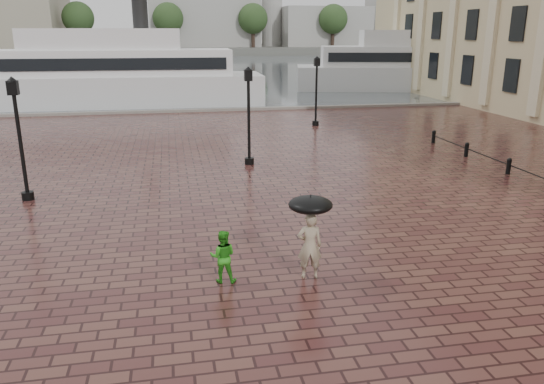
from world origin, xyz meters
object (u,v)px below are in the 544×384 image
at_px(ferry_far, 419,66).
at_px(adult_pedestrian, 310,246).
at_px(child_pedestrian, 223,256).
at_px(street_lamps, 152,108).
at_px(ferry_near, 106,74).

bearing_deg(ferry_far, adult_pedestrian, -105.51).
distance_m(adult_pedestrian, child_pedestrian, 2.20).
relative_size(street_lamps, child_pedestrian, 15.73).
relative_size(adult_pedestrian, ferry_far, 0.06).
xyz_separation_m(street_lamps, child_pedestrian, (2.03, -15.69, -1.64)).
distance_m(child_pedestrian, ferry_far, 49.51).
relative_size(adult_pedestrian, ferry_near, 0.07).
xyz_separation_m(ferry_near, ferry_far, (31.75, 7.02, -0.03)).
xyz_separation_m(street_lamps, adult_pedestrian, (4.21, -15.86, -1.46)).
height_order(street_lamps, child_pedestrian, street_lamps).
bearing_deg(ferry_near, child_pedestrian, -78.35).
bearing_deg(ferry_near, ferry_far, 14.03).
relative_size(street_lamps, ferry_near, 0.81).
bearing_deg(adult_pedestrian, child_pedestrian, 4.46).
xyz_separation_m(adult_pedestrian, child_pedestrian, (-2.18, 0.17, -0.19)).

